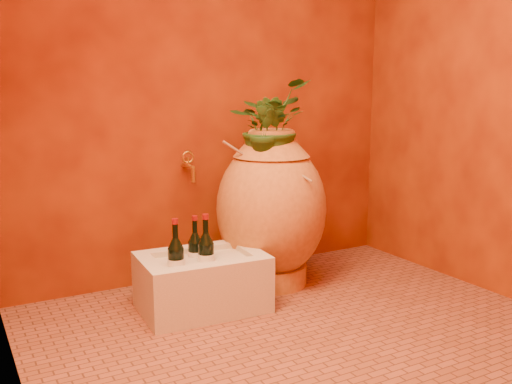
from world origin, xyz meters
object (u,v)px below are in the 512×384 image
amphora (271,208)px  wine_bottle_c (176,262)px  stone_basin (202,283)px  wall_tap (189,165)px  wine_bottle_a (195,254)px  wine_bottle_b (206,257)px

amphora → wine_bottle_c: amphora is taller
amphora → stone_basin: bearing=-162.5°
wall_tap → wine_bottle_c: bearing=-120.6°
stone_basin → wine_bottle_c: wine_bottle_c is taller
wine_bottle_a → stone_basin: bearing=-89.5°
wine_bottle_b → wine_bottle_c: (-0.17, 0.00, -0.00)m
amphora → wall_tap: 0.54m
stone_basin → wine_bottle_c: 0.21m
stone_basin → wall_tap: bearing=74.5°
wine_bottle_b → amphora: bearing=20.5°
amphora → stone_basin: amphora is taller
wine_bottle_b → wine_bottle_c: wine_bottle_b is taller
amphora → wine_bottle_b: size_ratio=2.60×
amphora → wall_tap: amphora is taller
amphora → wall_tap: bearing=145.4°
wine_bottle_a → wine_bottle_c: 0.18m
stone_basin → wine_bottle_c: (-0.15, -0.02, 0.15)m
wine_bottle_c → wall_tap: (0.27, 0.46, 0.42)m
stone_basin → wine_bottle_b: size_ratio=1.88×
stone_basin → wall_tap: wall_tap is taller
wine_bottle_c → wall_tap: size_ratio=2.00×
wine_bottle_b → wall_tap: (0.11, 0.46, 0.42)m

